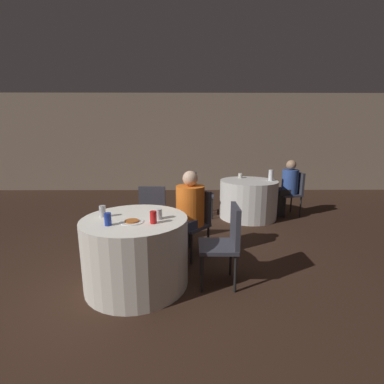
{
  "coord_description": "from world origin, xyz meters",
  "views": [
    {
      "loc": [
        0.58,
        -2.49,
        1.57
      ],
      "look_at": [
        0.6,
        0.9,
        0.85
      ],
      "focal_mm": 24.0,
      "sensor_mm": 36.0,
      "label": 1
    }
  ],
  "objects_px": {
    "pizza_plate_near": "(132,221)",
    "chair_near_northeast": "(195,217)",
    "person_blue_shirt": "(286,188)",
    "soda_can_red": "(153,217)",
    "table_near": "(136,251)",
    "bottle_far": "(271,175)",
    "chair_near_east": "(226,238)",
    "table_far": "(248,199)",
    "chair_near_north": "(152,212)",
    "chair_far_east": "(293,190)",
    "soda_can_silver": "(103,211)",
    "chair_far_west": "(199,191)",
    "person_orange_shirt": "(187,214)",
    "soda_can_blue": "(108,219)"
  },
  "relations": [
    {
      "from": "pizza_plate_near",
      "to": "chair_near_northeast",
      "type": "bearing_deg",
      "value": 52.84
    },
    {
      "from": "person_blue_shirt",
      "to": "soda_can_red",
      "type": "height_order",
      "value": "person_blue_shirt"
    },
    {
      "from": "table_near",
      "to": "bottle_far",
      "type": "xyz_separation_m",
      "value": [
        2.15,
        2.36,
        0.48
      ]
    },
    {
      "from": "chair_near_northeast",
      "to": "chair_near_east",
      "type": "distance_m",
      "value": 0.8
    },
    {
      "from": "table_far",
      "to": "pizza_plate_near",
      "type": "relative_size",
      "value": 4.72
    },
    {
      "from": "soda_can_red",
      "to": "chair_near_north",
      "type": "bearing_deg",
      "value": 99.74
    },
    {
      "from": "chair_near_north",
      "to": "chair_near_east",
      "type": "bearing_deg",
      "value": 135.42
    },
    {
      "from": "table_near",
      "to": "chair_near_east",
      "type": "relative_size",
      "value": 1.26
    },
    {
      "from": "table_far",
      "to": "chair_near_north",
      "type": "height_order",
      "value": "chair_near_north"
    },
    {
      "from": "table_near",
      "to": "chair_near_northeast",
      "type": "height_order",
      "value": "chair_near_northeast"
    },
    {
      "from": "chair_far_east",
      "to": "bottle_far",
      "type": "height_order",
      "value": "bottle_far"
    },
    {
      "from": "chair_near_northeast",
      "to": "chair_near_north",
      "type": "relative_size",
      "value": 1.0
    },
    {
      "from": "soda_can_red",
      "to": "soda_can_silver",
      "type": "distance_m",
      "value": 0.6
    },
    {
      "from": "table_near",
      "to": "table_far",
      "type": "relative_size",
      "value": 0.99
    },
    {
      "from": "chair_near_north",
      "to": "chair_near_east",
      "type": "distance_m",
      "value": 1.35
    },
    {
      "from": "soda_can_red",
      "to": "chair_far_west",
      "type": "bearing_deg",
      "value": 78.31
    },
    {
      "from": "table_near",
      "to": "soda_can_red",
      "type": "relative_size",
      "value": 9.06
    },
    {
      "from": "chair_near_northeast",
      "to": "person_blue_shirt",
      "type": "relative_size",
      "value": 0.78
    },
    {
      "from": "person_blue_shirt",
      "to": "soda_can_silver",
      "type": "relative_size",
      "value": 9.26
    },
    {
      "from": "chair_near_north",
      "to": "pizza_plate_near",
      "type": "bearing_deg",
      "value": 90.05
    },
    {
      "from": "chair_near_east",
      "to": "bottle_far",
      "type": "bearing_deg",
      "value": -25.81
    },
    {
      "from": "chair_near_northeast",
      "to": "pizza_plate_near",
      "type": "height_order",
      "value": "chair_near_northeast"
    },
    {
      "from": "person_blue_shirt",
      "to": "person_orange_shirt",
      "type": "height_order",
      "value": "person_orange_shirt"
    },
    {
      "from": "chair_near_north",
      "to": "bottle_far",
      "type": "xyz_separation_m",
      "value": [
        2.12,
        1.39,
        0.32
      ]
    },
    {
      "from": "table_near",
      "to": "soda_can_blue",
      "type": "distance_m",
      "value": 0.53
    },
    {
      "from": "chair_near_northeast",
      "to": "chair_near_east",
      "type": "bearing_deg",
      "value": 155.51
    },
    {
      "from": "chair_far_east",
      "to": "soda_can_blue",
      "type": "height_order",
      "value": "chair_far_east"
    },
    {
      "from": "chair_near_north",
      "to": "table_near",
      "type": "bearing_deg",
      "value": 90.0
    },
    {
      "from": "table_near",
      "to": "pizza_plate_near",
      "type": "distance_m",
      "value": 0.4
    },
    {
      "from": "table_near",
      "to": "chair_near_northeast",
      "type": "relative_size",
      "value": 1.26
    },
    {
      "from": "soda_can_blue",
      "to": "table_near",
      "type": "bearing_deg",
      "value": 47.67
    },
    {
      "from": "chair_far_west",
      "to": "person_orange_shirt",
      "type": "bearing_deg",
      "value": -2.27
    },
    {
      "from": "chair_far_east",
      "to": "person_blue_shirt",
      "type": "distance_m",
      "value": 0.17
    },
    {
      "from": "soda_can_blue",
      "to": "soda_can_red",
      "type": "relative_size",
      "value": 1.0
    },
    {
      "from": "chair_near_northeast",
      "to": "table_far",
      "type": "bearing_deg",
      "value": -81.65
    },
    {
      "from": "table_near",
      "to": "person_blue_shirt",
      "type": "height_order",
      "value": "person_blue_shirt"
    },
    {
      "from": "table_far",
      "to": "soda_can_blue",
      "type": "height_order",
      "value": "soda_can_blue"
    },
    {
      "from": "chair_far_west",
      "to": "table_far",
      "type": "bearing_deg",
      "value": 90.0
    },
    {
      "from": "soda_can_silver",
      "to": "chair_near_northeast",
      "type": "bearing_deg",
      "value": 34.55
    },
    {
      "from": "person_blue_shirt",
      "to": "pizza_plate_near",
      "type": "distance_m",
      "value": 3.65
    },
    {
      "from": "table_far",
      "to": "person_blue_shirt",
      "type": "bearing_deg",
      "value": 9.92
    },
    {
      "from": "chair_near_north",
      "to": "soda_can_silver",
      "type": "bearing_deg",
      "value": 69.7
    },
    {
      "from": "soda_can_silver",
      "to": "person_orange_shirt",
      "type": "bearing_deg",
      "value": 32.56
    },
    {
      "from": "chair_near_east",
      "to": "soda_can_red",
      "type": "relative_size",
      "value": 7.21
    },
    {
      "from": "table_far",
      "to": "person_orange_shirt",
      "type": "xyz_separation_m",
      "value": [
        -1.19,
        -1.76,
        0.23
      ]
    },
    {
      "from": "pizza_plate_near",
      "to": "soda_can_silver",
      "type": "xyz_separation_m",
      "value": [
        -0.34,
        0.17,
        0.05
      ]
    },
    {
      "from": "table_near",
      "to": "person_orange_shirt",
      "type": "relative_size",
      "value": 0.96
    },
    {
      "from": "chair_far_east",
      "to": "soda_can_red",
      "type": "height_order",
      "value": "chair_far_east"
    },
    {
      "from": "pizza_plate_near",
      "to": "soda_can_red",
      "type": "relative_size",
      "value": 1.94
    },
    {
      "from": "pizza_plate_near",
      "to": "soda_can_red",
      "type": "xyz_separation_m",
      "value": [
        0.22,
        -0.04,
        0.05
      ]
    }
  ]
}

